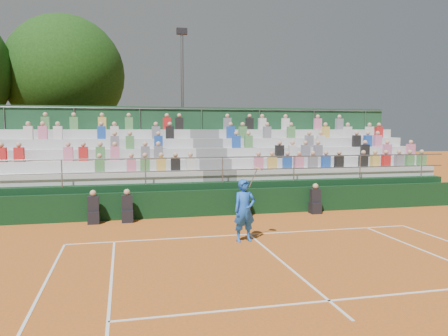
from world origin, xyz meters
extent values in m
plane|color=#C06120|center=(0.00, 0.00, 0.00)|extent=(90.00, 90.00, 0.00)
cube|color=white|center=(0.00, 0.00, 0.01)|extent=(11.00, 0.06, 0.01)
cube|color=white|center=(0.00, -3.20, 0.01)|extent=(0.06, 6.40, 0.01)
cube|color=white|center=(0.00, -5.49, 0.01)|extent=(8.22, 0.06, 0.01)
cube|color=black|center=(0.00, 3.20, 0.50)|extent=(20.00, 0.15, 1.00)
cube|color=black|center=(-4.86, 2.75, 0.22)|extent=(0.40, 0.40, 0.44)
cube|color=black|center=(-4.86, 2.75, 0.70)|extent=(0.38, 0.25, 0.55)
sphere|color=tan|center=(-4.86, 2.75, 1.08)|extent=(0.22, 0.22, 0.22)
cube|color=black|center=(-3.71, 2.75, 0.22)|extent=(0.40, 0.40, 0.44)
cube|color=black|center=(-3.71, 2.75, 0.70)|extent=(0.38, 0.25, 0.55)
sphere|color=tan|center=(-3.71, 2.75, 1.08)|extent=(0.22, 0.22, 0.22)
cube|color=black|center=(0.60, 2.75, 0.22)|extent=(0.40, 0.40, 0.44)
cube|color=black|center=(0.60, 2.75, 0.70)|extent=(0.38, 0.25, 0.55)
sphere|color=tan|center=(0.60, 2.75, 1.08)|extent=(0.22, 0.22, 0.22)
cube|color=black|center=(3.51, 2.75, 0.22)|extent=(0.40, 0.40, 0.44)
cube|color=black|center=(3.51, 2.75, 0.70)|extent=(0.38, 0.25, 0.55)
sphere|color=tan|center=(3.51, 2.75, 1.08)|extent=(0.22, 0.22, 0.22)
cube|color=black|center=(0.00, 6.30, 0.60)|extent=(20.00, 5.20, 1.20)
cube|color=silver|center=(-5.35, 4.62, 1.41)|extent=(9.30, 0.85, 0.42)
cube|color=silver|center=(5.35, 4.62, 1.41)|extent=(9.30, 0.85, 0.42)
cube|color=slate|center=(0.00, 4.62, 1.41)|extent=(1.40, 0.85, 0.42)
cube|color=silver|center=(-5.35, 5.47, 1.83)|extent=(9.30, 0.85, 0.42)
cube|color=silver|center=(5.35, 5.47, 1.83)|extent=(9.30, 0.85, 0.42)
cube|color=slate|center=(0.00, 5.47, 1.83)|extent=(1.40, 0.85, 0.42)
cube|color=silver|center=(-5.35, 6.33, 2.25)|extent=(9.30, 0.85, 0.42)
cube|color=silver|center=(5.35, 6.33, 2.25)|extent=(9.30, 0.85, 0.42)
cube|color=slate|center=(0.00, 6.33, 2.25)|extent=(1.40, 0.85, 0.42)
cube|color=silver|center=(-5.35, 7.17, 2.67)|extent=(9.30, 0.85, 0.42)
cube|color=silver|center=(5.35, 7.17, 2.67)|extent=(9.30, 0.85, 0.42)
cube|color=slate|center=(0.00, 7.17, 2.67)|extent=(1.40, 0.85, 0.42)
cube|color=silver|center=(-5.35, 8.03, 3.09)|extent=(9.30, 0.85, 0.42)
cube|color=silver|center=(5.35, 8.03, 3.09)|extent=(9.30, 0.85, 0.42)
cube|color=slate|center=(0.00, 8.03, 3.09)|extent=(1.40, 0.85, 0.42)
cube|color=#1A4528|center=(0.00, 8.55, 2.20)|extent=(20.00, 0.12, 4.40)
cylinder|color=gray|center=(0.00, 3.75, 2.20)|extent=(20.00, 0.05, 0.05)
cylinder|color=gray|center=(0.00, 8.45, 4.30)|extent=(20.00, 0.05, 0.05)
cube|color=#4C8C4C|center=(-4.70, 4.47, 1.90)|extent=(0.36, 0.24, 0.56)
cube|color=pink|center=(-3.51, 4.47, 1.90)|extent=(0.36, 0.24, 0.56)
cube|color=#4C8C4C|center=(-2.98, 4.47, 1.90)|extent=(0.36, 0.24, 0.56)
cube|color=gold|center=(-2.34, 4.47, 1.90)|extent=(0.36, 0.24, 0.56)
cube|color=black|center=(-1.77, 4.47, 1.90)|extent=(0.36, 0.24, 0.56)
cube|color=silver|center=(-1.17, 4.47, 1.90)|extent=(0.36, 0.24, 0.56)
cube|color=red|center=(-8.39, 5.32, 2.32)|extent=(0.36, 0.24, 0.56)
cube|color=red|center=(-7.75, 5.32, 2.32)|extent=(0.36, 0.24, 0.56)
cube|color=pink|center=(-5.94, 5.32, 2.32)|extent=(0.36, 0.24, 0.56)
cube|color=red|center=(-5.37, 5.32, 2.32)|extent=(0.36, 0.24, 0.56)
cube|color=#4C8C4C|center=(-4.71, 5.32, 2.32)|extent=(0.36, 0.24, 0.56)
cube|color=pink|center=(-4.14, 5.32, 2.32)|extent=(0.36, 0.24, 0.56)
cube|color=slate|center=(-2.92, 5.32, 2.32)|extent=(0.36, 0.24, 0.56)
cube|color=slate|center=(-2.38, 5.32, 2.32)|extent=(0.36, 0.24, 0.56)
cube|color=slate|center=(-4.15, 6.17, 2.74)|extent=(0.36, 0.24, 0.56)
cube|color=#4C8C4C|center=(-3.52, 6.17, 2.74)|extent=(0.36, 0.24, 0.56)
cube|color=#1E4CB2|center=(-2.31, 6.17, 2.74)|extent=(0.36, 0.24, 0.56)
cube|color=silver|center=(-7.72, 7.02, 3.16)|extent=(0.36, 0.24, 0.56)
cube|color=pink|center=(-7.15, 7.02, 3.16)|extent=(0.36, 0.24, 0.56)
cube|color=silver|center=(-6.54, 7.02, 3.16)|extent=(0.36, 0.24, 0.56)
cube|color=#1E4CB2|center=(-4.73, 7.02, 3.16)|extent=(0.36, 0.24, 0.56)
cube|color=silver|center=(-4.17, 7.02, 3.16)|extent=(0.36, 0.24, 0.56)
cube|color=slate|center=(-2.35, 7.02, 3.16)|extent=(0.36, 0.24, 0.56)
cube|color=black|center=(-1.72, 7.02, 3.16)|extent=(0.36, 0.24, 0.56)
cube|color=#4C8C4C|center=(-7.16, 7.88, 3.58)|extent=(0.36, 0.24, 0.56)
cube|color=#4C8C4C|center=(-5.96, 7.88, 3.58)|extent=(0.36, 0.24, 0.56)
cube|color=gold|center=(-4.73, 7.88, 3.58)|extent=(0.36, 0.24, 0.56)
cube|color=#4C8C4C|center=(-3.53, 7.88, 3.58)|extent=(0.36, 0.24, 0.56)
cube|color=red|center=(-1.77, 7.88, 3.58)|extent=(0.36, 0.24, 0.56)
cube|color=black|center=(-1.18, 7.88, 3.58)|extent=(0.36, 0.24, 0.56)
cube|color=pink|center=(1.71, 4.47, 1.90)|extent=(0.36, 0.24, 0.56)
cube|color=gold|center=(2.31, 4.47, 1.90)|extent=(0.36, 0.24, 0.56)
cube|color=#1E4CB2|center=(2.99, 4.47, 1.90)|extent=(0.36, 0.24, 0.56)
cube|color=pink|center=(3.52, 4.47, 1.90)|extent=(0.36, 0.24, 0.56)
cube|color=slate|center=(4.16, 4.47, 1.90)|extent=(0.36, 0.24, 0.56)
cube|color=#1E4CB2|center=(4.77, 4.47, 1.90)|extent=(0.36, 0.24, 0.56)
cube|color=black|center=(5.40, 4.47, 1.90)|extent=(0.36, 0.24, 0.56)
cube|color=black|center=(6.57, 4.47, 1.90)|extent=(0.36, 0.24, 0.56)
cube|color=gold|center=(7.15, 4.47, 1.90)|extent=(0.36, 0.24, 0.56)
cube|color=red|center=(7.70, 4.47, 1.90)|extent=(0.36, 0.24, 0.56)
cube|color=slate|center=(8.37, 4.47, 1.90)|extent=(0.36, 0.24, 0.56)
cube|color=#4C8C4C|center=(8.91, 4.47, 1.90)|extent=(0.36, 0.24, 0.56)
cube|color=#4C8C4C|center=(9.54, 4.47, 1.90)|extent=(0.36, 0.24, 0.56)
cube|color=black|center=(2.95, 5.32, 2.32)|extent=(0.36, 0.24, 0.56)
cube|color=silver|center=(3.56, 5.32, 2.32)|extent=(0.36, 0.24, 0.56)
cube|color=slate|center=(4.19, 5.32, 2.32)|extent=(0.36, 0.24, 0.56)
cube|color=slate|center=(4.79, 5.32, 2.32)|extent=(0.36, 0.24, 0.56)
cube|color=black|center=(7.16, 5.32, 2.32)|extent=(0.36, 0.24, 0.56)
cube|color=pink|center=(8.31, 5.32, 2.32)|extent=(0.36, 0.24, 0.56)
cube|color=pink|center=(9.58, 5.32, 2.32)|extent=(0.36, 0.24, 0.56)
cube|color=#1E4CB2|center=(1.19, 6.17, 2.74)|extent=(0.36, 0.24, 0.56)
cube|color=#4C8C4C|center=(1.76, 6.17, 2.74)|extent=(0.36, 0.24, 0.56)
cube|color=slate|center=(4.73, 6.17, 2.74)|extent=(0.36, 0.24, 0.56)
cube|color=silver|center=(5.31, 6.17, 2.74)|extent=(0.36, 0.24, 0.56)
cube|color=black|center=(7.19, 6.17, 2.74)|extent=(0.36, 0.24, 0.56)
cube|color=#1E4CB2|center=(7.80, 6.17, 2.74)|extent=(0.36, 0.24, 0.56)
cube|color=pink|center=(8.33, 6.17, 2.74)|extent=(0.36, 0.24, 0.56)
cube|color=#1E4CB2|center=(1.13, 7.02, 3.16)|extent=(0.36, 0.24, 0.56)
cube|color=#4C8C4C|center=(1.72, 7.02, 3.16)|extent=(0.36, 0.24, 0.56)
cube|color=slate|center=(2.93, 7.02, 3.16)|extent=(0.36, 0.24, 0.56)
cube|color=#4C8C4C|center=(4.15, 7.02, 3.16)|extent=(0.36, 0.24, 0.56)
cube|color=gold|center=(5.97, 7.02, 3.16)|extent=(0.36, 0.24, 0.56)
cube|color=silver|center=(7.18, 7.02, 3.16)|extent=(0.36, 0.24, 0.56)
cube|color=silver|center=(8.39, 7.02, 3.16)|extent=(0.36, 0.24, 0.56)
cube|color=red|center=(8.93, 7.02, 3.16)|extent=(0.36, 0.24, 0.56)
cube|color=slate|center=(1.17, 7.88, 3.58)|extent=(0.36, 0.24, 0.56)
cube|color=black|center=(2.31, 7.88, 3.58)|extent=(0.36, 0.24, 0.56)
cube|color=silver|center=(2.96, 7.88, 3.58)|extent=(0.36, 0.24, 0.56)
cube|color=silver|center=(4.19, 7.88, 3.58)|extent=(0.36, 0.24, 0.56)
cube|color=pink|center=(5.95, 7.88, 3.58)|extent=(0.36, 0.24, 0.56)
cube|color=slate|center=(7.16, 7.88, 3.58)|extent=(0.36, 0.24, 0.56)
imported|color=blue|center=(-0.36, -0.76, 0.92)|extent=(0.72, 0.52, 1.84)
cylinder|color=gray|center=(-0.11, -0.76, 1.85)|extent=(0.26, 0.03, 0.51)
cylinder|color=#E5D866|center=(0.04, -0.76, 2.15)|extent=(0.26, 0.28, 0.14)
cylinder|color=#322112|center=(-7.00, 13.76, 1.87)|extent=(0.50, 0.50, 3.73)
sphere|color=#14340E|center=(-7.00, 13.76, 6.42)|extent=(6.72, 6.72, 6.72)
cylinder|color=gray|center=(-0.45, 12.17, 4.33)|extent=(0.16, 0.16, 8.66)
cube|color=black|center=(-0.45, 12.17, 8.83)|extent=(0.60, 0.25, 0.35)
camera|label=1|loc=(-3.79, -12.95, 3.28)|focal=35.00mm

